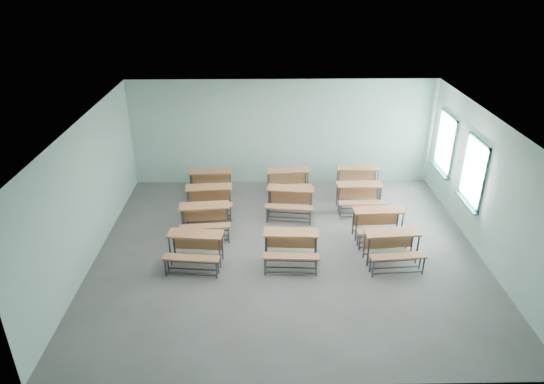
{
  "coord_description": "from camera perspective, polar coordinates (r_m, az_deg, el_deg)",
  "views": [
    {
      "loc": [
        -0.55,
        -9.74,
        6.33
      ],
      "look_at": [
        -0.36,
        1.2,
        1.0
      ],
      "focal_mm": 32.0,
      "sensor_mm": 36.0,
      "label": 1
    }
  ],
  "objects": [
    {
      "name": "desk_unit_r2c0",
      "position": [
        13.11,
        -7.41,
        -0.57
      ],
      "size": [
        1.29,
        0.92,
        0.77
      ],
      "rotation": [
        0.0,
        0.0,
        0.07
      ],
      "color": "#A5653B",
      "rests_on": "ground"
    },
    {
      "name": "desk_unit_r1c0",
      "position": [
        12.16,
        -7.9,
        -2.83
      ],
      "size": [
        1.3,
        0.93,
        0.77
      ],
      "rotation": [
        0.0,
        0.0,
        0.09
      ],
      "color": "#A5653B",
      "rests_on": "ground"
    },
    {
      "name": "desk_unit_r0c2",
      "position": [
        11.26,
        14.03,
        -5.95
      ],
      "size": [
        1.29,
        0.92,
        0.77
      ],
      "rotation": [
        0.0,
        0.0,
        0.08
      ],
      "color": "#A5653B",
      "rests_on": "ground"
    },
    {
      "name": "desk_unit_r0c0",
      "position": [
        11.01,
        -9.06,
        -6.23
      ],
      "size": [
        1.31,
        0.95,
        0.77
      ],
      "rotation": [
        0.0,
        0.0,
        -0.1
      ],
      "color": "#A5653B",
      "rests_on": "ground"
    },
    {
      "name": "desk_unit_r2c1",
      "position": [
        12.94,
        2.14,
        -0.72
      ],
      "size": [
        1.34,
        0.99,
        0.77
      ],
      "rotation": [
        0.0,
        0.0,
        -0.14
      ],
      "color": "#A5653B",
      "rests_on": "ground"
    },
    {
      "name": "desk_unit_r0c1",
      "position": [
        10.94,
        2.24,
        -6.13
      ],
      "size": [
        1.28,
        0.89,
        0.77
      ],
      "rotation": [
        0.0,
        0.0,
        -0.06
      ],
      "color": "#A5653B",
      "rests_on": "ground"
    },
    {
      "name": "desk_unit_r1c2",
      "position": [
        12.14,
        12.48,
        -3.31
      ],
      "size": [
        1.27,
        0.89,
        0.77
      ],
      "rotation": [
        0.0,
        0.0,
        0.05
      ],
      "color": "#A5653B",
      "rests_on": "ground"
    },
    {
      "name": "room",
      "position": [
        10.87,
        2.43,
        0.17
      ],
      "size": [
        9.04,
        8.04,
        3.24
      ],
      "color": "slate",
      "rests_on": "ground"
    },
    {
      "name": "desk_unit_r3c2",
      "position": [
        14.45,
        10.11,
        1.83
      ],
      "size": [
        1.26,
        0.86,
        0.77
      ],
      "rotation": [
        0.0,
        0.0,
        -0.03
      ],
      "color": "#A5653B",
      "rests_on": "ground"
    },
    {
      "name": "desk_unit_r3c1",
      "position": [
        14.05,
        1.95,
        1.53
      ],
      "size": [
        1.31,
        0.95,
        0.77
      ],
      "rotation": [
        0.0,
        0.0,
        0.1
      ],
      "color": "#A5653B",
      "rests_on": "ground"
    },
    {
      "name": "desk_unit_r3c0",
      "position": [
        14.08,
        -7.26,
        1.38
      ],
      "size": [
        1.28,
        0.89,
        0.77
      ],
      "rotation": [
        0.0,
        0.0,
        0.05
      ],
      "color": "#A5653B",
      "rests_on": "ground"
    },
    {
      "name": "desk_unit_r2c2",
      "position": [
        13.38,
        10.27,
        -0.22
      ],
      "size": [
        1.24,
        0.83,
        0.77
      ],
      "rotation": [
        0.0,
        0.0,
        0.0
      ],
      "color": "#A5653B",
      "rests_on": "ground"
    }
  ]
}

